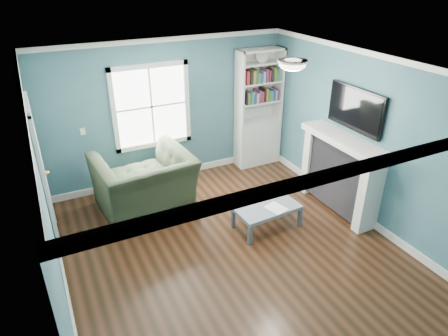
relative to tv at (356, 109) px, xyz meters
name	(u,v)px	position (x,y,z in m)	size (l,w,h in m)	color
floor	(231,249)	(-2.20, -0.20, -1.72)	(5.00, 5.00, 0.00)	black
room_walls	(232,150)	(-2.20, -0.20, -0.14)	(5.00, 5.00, 5.00)	#325C6D
trim	(232,174)	(-2.20, -0.20, -0.49)	(4.50, 5.00, 2.60)	white
window	(152,107)	(-2.50, 2.29, -0.27)	(1.40, 0.06, 1.50)	white
bookshelf	(258,120)	(-0.43, 2.10, -0.80)	(0.90, 0.35, 2.31)	silver
fireplace	(340,174)	(-0.12, 0.00, -1.09)	(0.44, 1.58, 1.30)	black
tv	(356,109)	(0.00, 0.00, 0.00)	(0.06, 1.10, 0.65)	black
door	(43,175)	(-4.42, 1.20, -0.65)	(0.12, 0.98, 2.17)	silver
ceiling_fixture	(292,64)	(-1.30, -0.10, 0.82)	(0.38, 0.38, 0.15)	white
light_switch	(83,131)	(-3.70, 2.28, -0.52)	(0.08, 0.01, 0.12)	white
recliner	(144,174)	(-2.97, 1.40, -1.08)	(1.48, 0.96, 1.29)	#212C1B
coffee_table	(267,209)	(-1.44, 0.07, -1.41)	(1.01, 0.59, 0.36)	#4A5359
paper_sheet	(276,208)	(-1.34, -0.03, -1.36)	(0.24, 0.31, 0.00)	white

